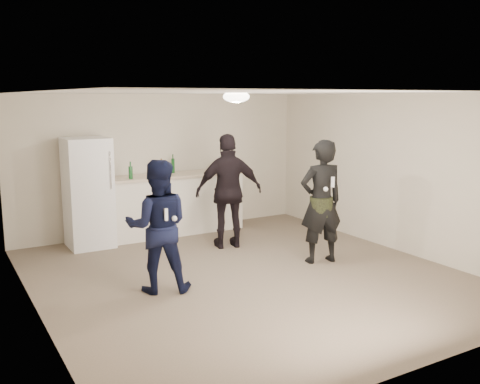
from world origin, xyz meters
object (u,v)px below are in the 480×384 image
woman (321,202)px  counter (173,205)px  shaker (110,173)px  man (158,226)px  spectator (229,191)px  fridge (88,193)px

woman → counter: bearing=-54.3°
shaker → woman: (2.34, -2.76, -0.26)m
man → spectator: spectator is taller
shaker → man: 2.71m
counter → shaker: bearing=175.0°
counter → shaker: 1.27m
fridge → shaker: 0.53m
counter → woman: woman is taller
shaker → woman: woman is taller
fridge → spectator: bearing=-31.4°
man → woman: bearing=-159.4°
counter → fridge: fridge is taller
counter → woman: 2.97m
fridge → spectator: spectator is taller
shaker → woman: size_ratio=0.09×
fridge → spectator: (1.97, -1.20, 0.03)m
counter → spectator: bearing=-70.2°
spectator → man: bearing=51.6°
fridge → shaker: bearing=21.4°
counter → spectator: size_ratio=1.39×
shaker → spectator: 2.08m
fridge → man: bearing=-85.1°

